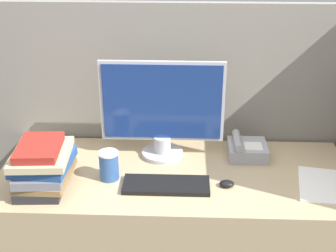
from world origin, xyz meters
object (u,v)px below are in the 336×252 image
Objects in this scene: keyboard at (166,185)px; coffee_cup at (109,165)px; mouse at (227,184)px; desk_telephone at (246,149)px; book_stack at (42,166)px; monitor at (162,112)px.

coffee_cup is (-0.25, 0.06, 0.06)m from keyboard.
coffee_cup reaches higher than mouse.
keyboard is 0.47m from desk_telephone.
coffee_cup is 0.72× the size of desk_telephone.
mouse is at bearing -4.96° from coffee_cup.
coffee_cup is 0.44× the size of book_stack.
coffee_cup is at bearing -134.70° from monitor.
mouse is at bearing -112.45° from desk_telephone.
monitor is 4.38× the size of coffee_cup.
monitor reaches higher than keyboard.
monitor reaches higher than coffee_cup.
desk_telephone reaches higher than keyboard.
coffee_cup is (-0.22, -0.22, -0.16)m from monitor.
keyboard is 2.83× the size of coffee_cup.
coffee_cup is at bearing -160.24° from desk_telephone.
book_stack is 0.94m from desk_telephone.
monitor is 8.95× the size of mouse.
desk_telephone is at bearing 19.76° from coffee_cup.
desk_telephone is (0.62, 0.22, -0.03)m from coffee_cup.
monitor is 0.35m from coffee_cup.
book_stack reaches higher than desk_telephone.
coffee_cup reaches higher than desk_telephone.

